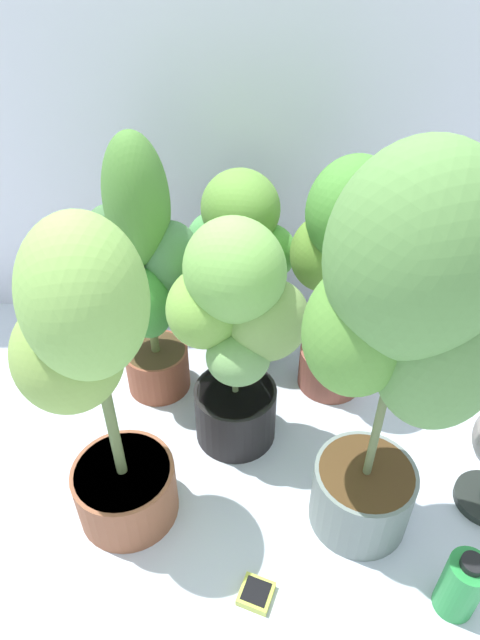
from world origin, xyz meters
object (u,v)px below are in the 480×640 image
at_px(nutrient_bottle, 460,584).
at_px(potted_plant_back_right, 338,256).
at_px(potted_plant_center, 233,329).
at_px(potted_plant_front_right, 400,336).
at_px(hygrometer_box, 255,594).
at_px(potted_plant_back_center, 239,260).
at_px(potted_plant_back_left, 141,268).
at_px(potted_plant_front_left, 90,371).

bearing_deg(nutrient_bottle, potted_plant_back_right, 106.14).
relative_size(potted_plant_center, potted_plant_front_right, 0.71).
bearing_deg(potted_plant_center, hygrometer_box, -84.22).
relative_size(potted_plant_center, potted_plant_back_center, 1.07).
distance_m(potted_plant_front_right, nutrient_bottle, 0.65).
bearing_deg(potted_plant_back_right, potted_plant_front_right, -86.33).
distance_m(potted_plant_back_left, potted_plant_back_center, 0.36).
bearing_deg(potted_plant_center, potted_plant_back_left, 142.00).
relative_size(potted_plant_front_right, nutrient_bottle, 5.21).
distance_m(potted_plant_back_left, potted_plant_back_right, 0.59).
xyz_separation_m(potted_plant_front_left, nutrient_bottle, (0.86, -0.27, -0.44)).
bearing_deg(nutrient_bottle, potted_plant_front_left, 162.41).
bearing_deg(potted_plant_front_right, potted_plant_back_right, 93.67).
relative_size(potted_plant_back_left, potted_plant_back_right, 1.09).
xyz_separation_m(potted_plant_center, hygrometer_box, (0.05, -0.52, -0.43)).
relative_size(potted_plant_front_right, potted_plant_back_center, 1.51).
height_order(potted_plant_front_left, hygrometer_box, potted_plant_front_left).
relative_size(potted_plant_center, potted_plant_front_left, 0.83).
bearing_deg(potted_plant_front_right, potted_plant_center, 139.36).
height_order(potted_plant_front_right, potted_plant_back_center, potted_plant_front_right).
xyz_separation_m(potted_plant_front_left, potted_plant_back_left, (0.05, 0.48, -0.04)).
distance_m(potted_plant_center, potted_plant_back_left, 0.35).
distance_m(potted_plant_back_right, nutrient_bottle, 0.92).
xyz_separation_m(potted_plant_front_right, potted_plant_back_center, (-0.33, 0.71, -0.27)).
relative_size(potted_plant_front_left, nutrient_bottle, 4.47).
height_order(potted_plant_center, hygrometer_box, potted_plant_center).
height_order(potted_plant_center, potted_plant_back_left, potted_plant_back_left).
height_order(potted_plant_center, potted_plant_back_center, potted_plant_center).
xyz_separation_m(potted_plant_center, potted_plant_front_left, (-0.32, -0.27, 0.10)).
distance_m(potted_plant_front_left, potted_plant_back_right, 0.81).
bearing_deg(potted_plant_front_left, potted_plant_back_center, 63.46).
bearing_deg(potted_plant_back_left, potted_plant_center, -38.00).
xyz_separation_m(potted_plant_center, potted_plant_back_left, (-0.28, 0.22, 0.06)).
distance_m(potted_plant_front_left, potted_plant_back_left, 0.49).
height_order(potted_plant_center, potted_plant_back_right, potted_plant_back_right).
relative_size(potted_plant_back_left, potted_plant_back_center, 1.27).
bearing_deg(potted_plant_front_right, potted_plant_back_left, 140.50).
height_order(potted_plant_back_center, hygrometer_box, potted_plant_back_center).
bearing_deg(hygrometer_box, potted_plant_back_right, -87.73).
height_order(potted_plant_center, potted_plant_front_left, potted_plant_front_left).
xyz_separation_m(potted_plant_front_right, potted_plant_front_left, (-0.67, 0.03, -0.13)).
distance_m(potted_plant_center, potted_plant_front_right, 0.51).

